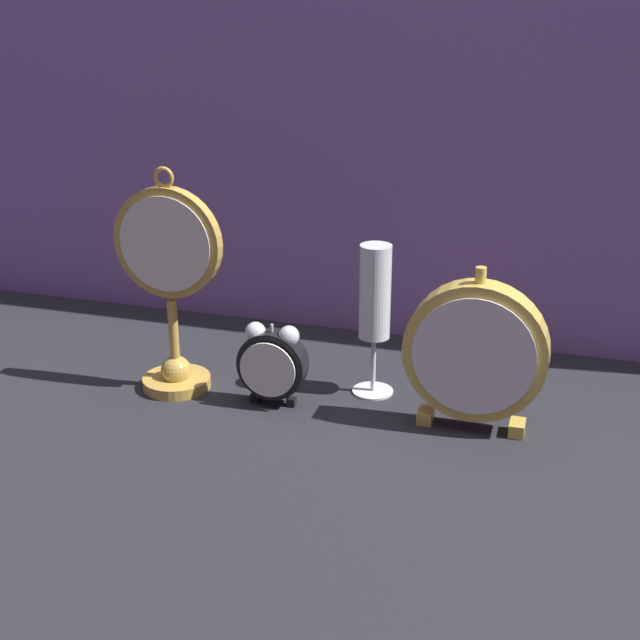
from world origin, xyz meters
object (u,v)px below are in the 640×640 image
(alarm_clock_twin_bell, at_px, (272,360))
(mantel_clock_silver, at_px, (475,352))
(pocket_watch_on_stand, at_px, (170,289))
(champagne_flute, at_px, (375,303))

(alarm_clock_twin_bell, relative_size, mantel_clock_silver, 0.53)
(pocket_watch_on_stand, height_order, mantel_clock_silver, pocket_watch_on_stand)
(pocket_watch_on_stand, relative_size, champagne_flute, 1.47)
(alarm_clock_twin_bell, bearing_deg, mantel_clock_silver, 1.60)
(alarm_clock_twin_bell, distance_m, champagne_flute, 0.16)
(pocket_watch_on_stand, relative_size, alarm_clock_twin_bell, 2.71)
(mantel_clock_silver, xyz_separation_m, champagne_flute, (-0.15, 0.07, 0.03))
(alarm_clock_twin_bell, relative_size, champagne_flute, 0.54)
(champagne_flute, bearing_deg, mantel_clock_silver, -24.68)
(pocket_watch_on_stand, distance_m, champagne_flute, 0.29)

